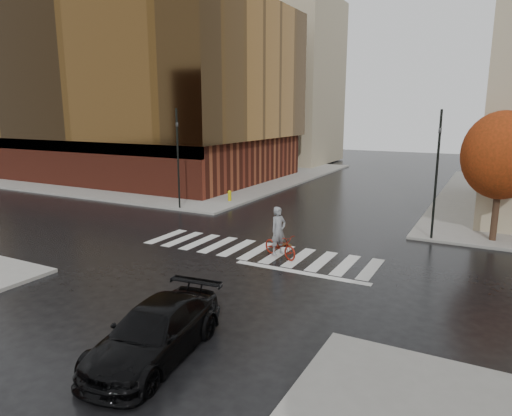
{
  "coord_description": "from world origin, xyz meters",
  "views": [
    {
      "loc": [
        9.81,
        -18.11,
        6.61
      ],
      "look_at": [
        -0.29,
        0.98,
        2.0
      ],
      "focal_mm": 32.0,
      "sensor_mm": 36.0,
      "label": 1
    }
  ],
  "objects": [
    {
      "name": "crosswalk",
      "position": [
        0.0,
        0.5,
        0.01
      ],
      "size": [
        12.0,
        3.0,
        0.01
      ],
      "primitive_type": "cube",
      "color": "silver",
      "rests_on": "ground"
    },
    {
      "name": "building_nw_far",
      "position": [
        -16.0,
        37.0,
        10.15
      ],
      "size": [
        14.0,
        12.0,
        20.0
      ],
      "primitive_type": "cube",
      "color": "tan",
      "rests_on": "sidewalk_nw"
    },
    {
      "name": "traffic_light_ne",
      "position": [
        7.19,
        6.3,
        3.8
      ],
      "size": [
        0.16,
        0.18,
        6.55
      ],
      "rotation": [
        0.0,
        0.0,
        2.98
      ],
      "color": "black",
      "rests_on": "sidewalk_ne"
    },
    {
      "name": "ground",
      "position": [
        0.0,
        0.0,
        0.0
      ],
      "size": [
        120.0,
        120.0,
        0.0
      ],
      "primitive_type": "plane",
      "color": "black",
      "rests_on": "ground"
    },
    {
      "name": "traffic_light_nw",
      "position": [
        -9.0,
        6.3,
        3.87
      ],
      "size": [
        0.19,
        0.16,
        6.64
      ],
      "rotation": [
        0.0,
        0.0,
        -1.4
      ],
      "color": "black",
      "rests_on": "sidewalk_nw"
    },
    {
      "name": "sidewalk_nw",
      "position": [
        -21.0,
        21.0,
        0.07
      ],
      "size": [
        30.0,
        30.0,
        0.15
      ],
      "primitive_type": "cube",
      "color": "gray",
      "rests_on": "ground"
    },
    {
      "name": "tree_ne_a",
      "position": [
        10.0,
        7.4,
        4.46
      ],
      "size": [
        3.8,
        3.8,
        6.5
      ],
      "color": "#322516",
      "rests_on": "sidewalk_ne"
    },
    {
      "name": "fire_hydrant",
      "position": [
        -7.26,
        10.0,
        0.57
      ],
      "size": [
        0.28,
        0.28,
        0.77
      ],
      "color": "#B8A90A",
      "rests_on": "sidewalk_nw"
    },
    {
      "name": "manhole",
      "position": [
        0.82,
        2.0,
        0.01
      ],
      "size": [
        0.8,
        0.8,
        0.01
      ],
      "primitive_type": "cylinder",
      "rotation": [
        0.0,
        0.0,
        0.2
      ],
      "color": "#49371A",
      "rests_on": "ground"
    },
    {
      "name": "cyclist",
      "position": [
        1.34,
        0.2,
        0.8
      ],
      "size": [
        2.18,
        1.51,
        2.35
      ],
      "rotation": [
        0.0,
        0.0,
        1.15
      ],
      "color": "maroon",
      "rests_on": "ground"
    },
    {
      "name": "sedan",
      "position": [
        2.05,
        -9.32,
        0.73
      ],
      "size": [
        2.59,
        5.2,
        1.45
      ],
      "primitive_type": "imported",
      "rotation": [
        0.0,
        0.0,
        0.11
      ],
      "color": "black",
      "rests_on": "ground"
    },
    {
      "name": "office_glass",
      "position": [
        -22.0,
        17.99,
        8.28
      ],
      "size": [
        27.0,
        19.0,
        16.0
      ],
      "color": "maroon",
      "rests_on": "sidewalk_nw"
    }
  ]
}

